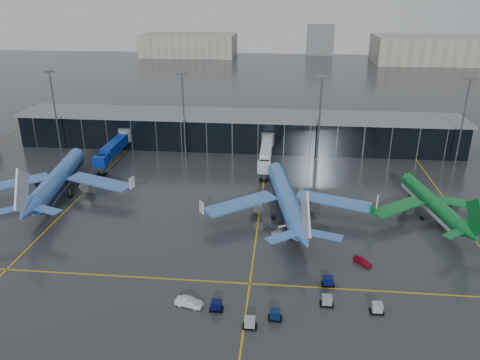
# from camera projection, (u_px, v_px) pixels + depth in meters

# --- Properties ---
(ground) EXTENTS (600.00, 600.00, 0.00)m
(ground) POSITION_uv_depth(u_px,v_px,m) (207.00, 239.00, 96.70)
(ground) COLOR #282B2D
(ground) RESTS_ON ground
(terminal_pier) EXTENTS (142.00, 17.00, 10.70)m
(terminal_pier) POSITION_uv_depth(u_px,v_px,m) (238.00, 130.00, 151.72)
(terminal_pier) COLOR black
(terminal_pier) RESTS_ON ground
(jet_bridges) EXTENTS (94.00, 27.50, 7.20)m
(jet_bridges) POSITION_uv_depth(u_px,v_px,m) (114.00, 147.00, 137.75)
(jet_bridges) COLOR #595B60
(jet_bridges) RESTS_ON ground
(flood_masts) EXTENTS (203.00, 0.50, 25.50)m
(flood_masts) POSITION_uv_depth(u_px,v_px,m) (251.00, 114.00, 137.03)
(flood_masts) COLOR #595B60
(flood_masts) RESTS_ON ground
(distant_hangars) EXTENTS (260.00, 71.00, 22.00)m
(distant_hangars) POSITION_uv_depth(u_px,v_px,m) (336.00, 47.00, 337.43)
(distant_hangars) COLOR #B2AD99
(distant_hangars) RESTS_ON ground
(taxi_lines) EXTENTS (220.00, 120.00, 0.02)m
(taxi_lines) POSITION_uv_depth(u_px,v_px,m) (259.00, 218.00, 105.55)
(taxi_lines) COLOR gold
(taxi_lines) RESTS_ON ground
(airliner_arkefly) EXTENTS (46.53, 51.26, 14.11)m
(airliner_arkefly) POSITION_uv_depth(u_px,v_px,m) (56.00, 168.00, 114.78)
(airliner_arkefly) COLOR #3A6ABF
(airliner_arkefly) RESTS_ON ground
(airliner_klm_near) EXTENTS (46.91, 51.40, 13.90)m
(airliner_klm_near) POSITION_uv_depth(u_px,v_px,m) (286.00, 186.00, 104.50)
(airliner_klm_near) COLOR #3D78C9
(airliner_klm_near) RESTS_ON ground
(airliner_aer_lingus) EXTENTS (37.98, 41.57, 11.20)m
(airliner_aer_lingus) POSITION_uv_depth(u_px,v_px,m) (433.00, 193.00, 104.26)
(airliner_aer_lingus) COLOR #0C6B29
(airliner_aer_lingus) RESTS_ON ground
(baggage_carts) EXTENTS (27.79, 13.73, 1.70)m
(baggage_carts) POSITION_uv_depth(u_px,v_px,m) (296.00, 305.00, 75.12)
(baggage_carts) COLOR black
(baggage_carts) RESTS_ON ground
(mobile_airstair) EXTENTS (3.30, 3.81, 3.45)m
(mobile_airstair) POSITION_uv_depth(u_px,v_px,m) (279.00, 234.00, 96.92)
(mobile_airstair) COLOR silver
(mobile_airstair) RESTS_ON ground
(service_van_red) EXTENTS (3.68, 3.82, 1.29)m
(service_van_red) POSITION_uv_depth(u_px,v_px,m) (363.00, 261.00, 87.52)
(service_van_red) COLOR #A30C25
(service_van_red) RESTS_ON ground
(service_van_white) EXTENTS (4.78, 2.52, 1.50)m
(service_van_white) POSITION_uv_depth(u_px,v_px,m) (189.00, 302.00, 75.95)
(service_van_white) COLOR silver
(service_van_white) RESTS_ON ground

